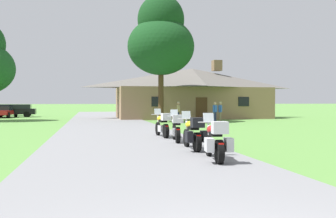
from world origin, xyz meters
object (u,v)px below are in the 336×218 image
at_px(motorcycle_white_third_in_row, 176,128).
at_px(tree_by_lodge_front, 161,39).
at_px(parked_black_suv_far_left, 14,110).
at_px(motorcycle_yellow_farthest_in_row, 163,125).
at_px(motorcycle_red_nearest_to_camera, 216,141).
at_px(parked_red_sedan_far_left, 4,112).
at_px(bystander_blue_shirt_by_tree, 220,111).
at_px(motorcycle_yellow_second_in_row, 193,134).
at_px(bystander_blue_shirt_near_lodge, 215,111).
at_px(bystander_tan_shirt_beside_signpost, 178,111).

relative_size(motorcycle_white_third_in_row, tree_by_lodge_front, 0.20).
bearing_deg(parked_black_suv_far_left, motorcycle_yellow_farthest_in_row, -159.80).
distance_m(motorcycle_red_nearest_to_camera, motorcycle_white_third_in_row, 5.08).
bearing_deg(parked_red_sedan_far_left, bystander_blue_shirt_by_tree, -29.60).
xyz_separation_m(motorcycle_red_nearest_to_camera, motorcycle_yellow_second_in_row, (0.03, 2.35, 0.00)).
height_order(motorcycle_red_nearest_to_camera, tree_by_lodge_front, tree_by_lodge_front).
bearing_deg(tree_by_lodge_front, motorcycle_yellow_second_in_row, -97.27).
bearing_deg(parked_black_suv_far_left, motorcycle_yellow_second_in_row, -162.87).
xyz_separation_m(bystander_blue_shirt_near_lodge, tree_by_lodge_front, (-4.06, 1.85, 5.94)).
bearing_deg(tree_by_lodge_front, bystander_blue_shirt_near_lodge, -24.48).
xyz_separation_m(motorcycle_yellow_second_in_row, motorcycle_white_third_in_row, (0.04, 2.73, 0.01)).
height_order(motorcycle_yellow_second_in_row, parked_black_suv_far_left, parked_black_suv_far_left).
xyz_separation_m(motorcycle_red_nearest_to_camera, bystander_tan_shirt_beside_signpost, (3.75, 20.11, 0.34)).
distance_m(motorcycle_yellow_farthest_in_row, bystander_tan_shirt_beside_signpost, 13.54).
distance_m(motorcycle_red_nearest_to_camera, motorcycle_yellow_farthest_in_row, 7.14).
height_order(motorcycle_yellow_second_in_row, bystander_blue_shirt_near_lodge, bystander_blue_shirt_near_lodge).
distance_m(bystander_blue_shirt_by_tree, parked_red_sedan_far_left, 23.62).
bearing_deg(motorcycle_yellow_farthest_in_row, motorcycle_red_nearest_to_camera, -93.12).
relative_size(motorcycle_yellow_second_in_row, bystander_blue_shirt_by_tree, 1.24).
relative_size(bystander_blue_shirt_near_lodge, tree_by_lodge_front, 0.16).
xyz_separation_m(bystander_blue_shirt_near_lodge, bystander_blue_shirt_by_tree, (0.54, 0.27, 0.02)).
bearing_deg(bystander_blue_shirt_by_tree, parked_red_sedan_far_left, -90.76).
distance_m(motorcycle_red_nearest_to_camera, bystander_blue_shirt_by_tree, 20.02).
bearing_deg(bystander_blue_shirt_by_tree, bystander_tan_shirt_beside_signpost, -78.45).
bearing_deg(motorcycle_yellow_second_in_row, bystander_blue_shirt_by_tree, 68.24).
xyz_separation_m(motorcycle_white_third_in_row, bystander_blue_shirt_by_tree, (6.85, 13.70, 0.33)).
xyz_separation_m(bystander_tan_shirt_beside_signpost, parked_black_suv_far_left, (-15.33, 13.42, -0.17)).
xyz_separation_m(parked_black_suv_far_left, parked_red_sedan_far_left, (-0.81, -1.17, -0.13)).
relative_size(bystander_blue_shirt_by_tree, parked_black_suv_far_left, 0.36).
distance_m(motorcycle_white_third_in_row, bystander_blue_shirt_by_tree, 15.32).
bearing_deg(motorcycle_white_third_in_row, parked_black_suv_far_left, 119.44).
xyz_separation_m(motorcycle_yellow_farthest_in_row, tree_by_lodge_front, (2.43, 13.22, 6.26)).
xyz_separation_m(bystander_tan_shirt_beside_signpost, tree_by_lodge_front, (-1.42, 0.24, 5.93)).
xyz_separation_m(motorcycle_yellow_farthest_in_row, bystander_tan_shirt_beside_signpost, (3.86, 12.98, 0.33)).
bearing_deg(parked_black_suv_far_left, bystander_blue_shirt_near_lodge, -133.21).
height_order(motorcycle_yellow_second_in_row, parked_red_sedan_far_left, motorcycle_yellow_second_in_row).
xyz_separation_m(bystander_blue_shirt_by_tree, parked_red_sedan_far_left, (-19.32, 13.59, -0.31)).
distance_m(motorcycle_yellow_second_in_row, motorcycle_white_third_in_row, 2.73).
xyz_separation_m(motorcycle_red_nearest_to_camera, bystander_blue_shirt_near_lodge, (6.38, 18.51, 0.32)).
relative_size(motorcycle_yellow_farthest_in_row, bystander_blue_shirt_near_lodge, 1.25).
height_order(motorcycle_red_nearest_to_camera, parked_red_sedan_far_left, motorcycle_red_nearest_to_camera).
bearing_deg(motorcycle_yellow_farthest_in_row, parked_red_sedan_far_left, 112.01).
height_order(motorcycle_white_third_in_row, tree_by_lodge_front, tree_by_lodge_front).
relative_size(motorcycle_yellow_second_in_row, parked_black_suv_far_left, 0.44).
bearing_deg(bystander_blue_shirt_by_tree, parked_black_suv_far_left, -94.20).
distance_m(motorcycle_white_third_in_row, bystander_blue_shirt_near_lodge, 14.84).
xyz_separation_m(motorcycle_red_nearest_to_camera, motorcycle_white_third_in_row, (0.07, 5.08, 0.01)).
bearing_deg(motorcycle_red_nearest_to_camera, bystander_blue_shirt_near_lodge, 77.99).
xyz_separation_m(motorcycle_yellow_farthest_in_row, parked_black_suv_far_left, (-11.48, 26.40, 0.16)).
relative_size(motorcycle_yellow_farthest_in_row, parked_black_suv_far_left, 0.44).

